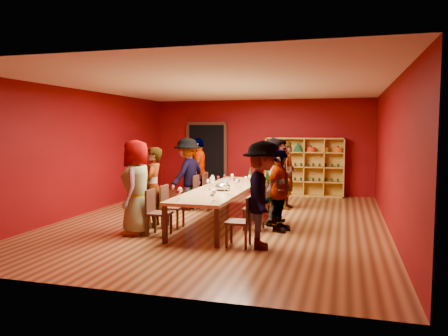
{
  "coord_description": "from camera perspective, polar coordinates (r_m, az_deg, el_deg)",
  "views": [
    {
      "loc": [
        2.6,
        -9.32,
        2.04
      ],
      "look_at": [
        -0.12,
        0.47,
        1.15
      ],
      "focal_mm": 35.0,
      "sensor_mm": 36.0,
      "label": 1
    }
  ],
  "objects": [
    {
      "name": "room_shell",
      "position": [
        9.69,
        -0.07,
        1.81
      ],
      "size": [
        7.1,
        9.1,
        3.04
      ],
      "color": "#5E3218",
      "rests_on": "ground"
    },
    {
      "name": "tasting_table",
      "position": [
        9.76,
        -0.07,
        -2.89
      ],
      "size": [
        1.1,
        4.5,
        0.75
      ],
      "color": "tan",
      "rests_on": "ground"
    },
    {
      "name": "doorway",
      "position": [
        14.46,
        -2.22,
        1.37
      ],
      "size": [
        1.4,
        0.17,
        2.3
      ],
      "color": "black",
      "rests_on": "ground"
    },
    {
      "name": "shelving_unit",
      "position": [
        13.73,
        10.45,
        0.51
      ],
      "size": [
        2.4,
        0.4,
        1.8
      ],
      "color": "#BC892A",
      "rests_on": "ground"
    },
    {
      "name": "chair_person_left_0",
      "position": [
        8.58,
        -8.93,
        -5.42
      ],
      "size": [
        0.42,
        0.42,
        0.89
      ],
      "color": "black",
      "rests_on": "ground"
    },
    {
      "name": "person_left_0",
      "position": [
        8.69,
        -11.36,
        -2.48
      ],
      "size": [
        0.66,
        0.98,
        1.85
      ],
      "primitive_type": "imported",
      "rotation": [
        0.0,
        0.0,
        -1.37
      ],
      "color": "white",
      "rests_on": "ground"
    },
    {
      "name": "chair_person_left_1",
      "position": [
        9.19,
        -7.18,
        -4.7
      ],
      "size": [
        0.42,
        0.42,
        0.89
      ],
      "color": "black",
      "rests_on": "ground"
    },
    {
      "name": "person_left_1",
      "position": [
        9.29,
        -9.25,
        -2.49
      ],
      "size": [
        0.56,
        0.69,
        1.68
      ],
      "primitive_type": "imported",
      "rotation": [
        0.0,
        0.0,
        -1.38
      ],
      "color": "#D99191",
      "rests_on": "ground"
    },
    {
      "name": "chair_person_left_3",
      "position": [
        11.08,
        -3.11,
        -3.01
      ],
      "size": [
        0.42,
        0.42,
        0.89
      ],
      "color": "black",
      "rests_on": "ground"
    },
    {
      "name": "person_left_3",
      "position": [
        11.14,
        -4.78,
        -0.8
      ],
      "size": [
        0.79,
        1.27,
        1.83
      ],
      "primitive_type": "imported",
      "rotation": [
        0.0,
        0.0,
        -1.84
      ],
      "color": "#4A4B4F",
      "rests_on": "ground"
    },
    {
      "name": "chair_person_left_4",
      "position": [
        11.77,
        -1.96,
        -2.53
      ],
      "size": [
        0.42,
        0.42,
        0.89
      ],
      "color": "black",
      "rests_on": "ground"
    },
    {
      "name": "person_left_4",
      "position": [
        11.82,
        -3.33,
        -0.48
      ],
      "size": [
        0.63,
        1.12,
        1.82
      ],
      "primitive_type": "imported",
      "rotation": [
        0.0,
        0.0,
        -1.43
      ],
      "color": "#5483AE",
      "rests_on": "ground"
    },
    {
      "name": "chair_person_right_0",
      "position": [
        7.67,
        2.49,
        -6.61
      ],
      "size": [
        0.42,
        0.42,
        0.89
      ],
      "color": "black",
      "rests_on": "ground"
    },
    {
      "name": "person_right_0",
      "position": [
        7.52,
        5.1,
        -3.5
      ],
      "size": [
        0.7,
        1.27,
        1.86
      ],
      "primitive_type": "imported",
      "rotation": [
        0.0,
        0.0,
        1.75
      ],
      "color": "pink",
      "rests_on": "ground"
    },
    {
      "name": "chair_person_right_1",
      "position": [
        8.95,
        4.42,
        -4.94
      ],
      "size": [
        0.42,
        0.42,
        0.89
      ],
      "color": "black",
      "rests_on": "ground"
    },
    {
      "name": "person_right_1",
      "position": [
        8.83,
        7.22,
        -2.98
      ],
      "size": [
        0.7,
        1.05,
        1.64
      ],
      "primitive_type": "imported",
      "rotation": [
        0.0,
        0.0,
        1.28
      ],
      "color": "#C88690",
      "rests_on": "ground"
    },
    {
      "name": "chair_person_right_2",
      "position": [
        9.57,
        5.16,
        -4.3
      ],
      "size": [
        0.42,
        0.42,
        0.89
      ],
      "color": "black",
      "rests_on": "ground"
    },
    {
      "name": "person_right_2",
      "position": [
        9.46,
        6.79,
        -1.71
      ],
      "size": [
        0.57,
        1.76,
        1.88
      ],
      "primitive_type": "imported",
      "rotation": [
        0.0,
        0.0,
        1.61
      ],
      "color": "#131936",
      "rests_on": "ground"
    },
    {
      "name": "chair_person_right_4",
      "position": [
        11.48,
        6.93,
        -2.76
      ],
      "size": [
        0.42,
        0.42,
        0.89
      ],
      "color": "black",
      "rests_on": "ground"
    },
    {
      "name": "person_right_4",
      "position": [
        11.4,
        8.31,
        -0.91
      ],
      "size": [
        0.49,
        0.66,
        1.75
      ],
      "primitive_type": "imported",
      "rotation": [
        0.0,
        0.0,
        1.53
      ],
      "color": "beige",
      "rests_on": "ground"
    },
    {
      "name": "wine_glass_0",
      "position": [
        10.13,
        1.44,
        -1.55
      ],
      "size": [
        0.07,
        0.07,
        0.18
      ],
      "color": "silver",
      "rests_on": "tasting_table"
    },
    {
      "name": "wine_glass_1",
      "position": [
        8.01,
        -6.05,
        -3.23
      ],
      "size": [
        0.08,
        0.08,
        0.2
      ],
      "color": "silver",
      "rests_on": "tasting_table"
    },
    {
      "name": "wine_glass_2",
      "position": [
        9.88,
        -1.83,
        -1.59
      ],
      "size": [
        0.09,
        0.09,
        0.21
      ],
      "color": "silver",
      "rests_on": "tasting_table"
    },
    {
      "name": "wine_glass_3",
      "position": [
        8.26,
        -5.78,
        -2.89
      ],
      "size": [
        0.09,
        0.09,
        0.22
      ],
      "color": "silver",
      "rests_on": "tasting_table"
    },
    {
      "name": "wine_glass_4",
      "position": [
        9.8,
        1.87,
        -1.74
      ],
      "size": [
        0.08,
        0.08,
        0.19
      ],
      "color": "silver",
      "rests_on": "tasting_table"
    },
    {
      "name": "wine_glass_5",
      "position": [
        9.61,
        1.68,
        -1.79
      ],
      "size": [
        0.08,
        0.08,
        0.21
      ],
      "color": "silver",
      "rests_on": "tasting_table"
    },
    {
      "name": "wine_glass_6",
      "position": [
        8.81,
        0.1,
        -2.38
      ],
      "size": [
        0.09,
        0.09,
        0.21
      ],
      "color": "silver",
      "rests_on": "tasting_table"
    },
    {
      "name": "wine_glass_7",
      "position": [
        11.57,
        3.96,
        -0.6
      ],
      "size": [
        0.09,
        0.09,
        0.22
      ],
      "color": "silver",
      "rests_on": "tasting_table"
    },
    {
      "name": "wine_glass_8",
      "position": [
        10.58,
        -0.76,
        -1.29
      ],
      "size": [
        0.07,
        0.07,
        0.18
      ],
      "color": "silver",
      "rests_on": "tasting_table"
    },
    {
      "name": "wine_glass_9",
      "position": [
        7.99,
        -1.33,
        -3.24
      ],
      "size": [
        0.08,
        0.08,
        0.2
      ],
      "color": "silver",
      "rests_on": "tasting_table"
    },
    {
      "name": "wine_glass_10",
      "position": [
        7.76,
        -1.55,
        -3.61
      ],
      "size": [
        0.07,
        0.07,
        0.18
      ],
      "color": "silver",
      "rests_on": "tasting_table"
    },
    {
      "name": "wine_glass_11",
      "position": [
        8.68,
        0.55,
        -2.69
      ],
      "size": [
        0.07,
        0.07,
        0.18
      ],
      "color": "silver",
      "rests_on": "tasting_table"
    },
    {
      "name": "wine_glass_12",
      "position": [
        10.97,
        1.08,
        -1.02
      ],
      "size": [
        0.08,
        0.08,
        0.19
      ],
      "color": "silver",
      "rests_on": "tasting_table"
    },
    {
      "name": "wine_glass_13",
      "position": [
        9.26,
        -1.43,
        -2.1
      ],
      "size": [
        0.08,
        0.08,
        0.2
      ],
      "color": "silver",
      "rests_on": "tasting_table"
    },
    {
      "name": "wine_glass_14",
      "position": [
        10.83,
        0.06,
        -1.12
      ],
      "size": [
        0.07,
        0.07,
        0.19
      ],
      "color": "silver",
      "rests_on": "tasting_table"
    },
    {
      "name": "wine_glass_15",
      "position": [
        10.49,
        2.87,
        -1.34
      ],
      "size": [
        0.07,
        0.07,
        0.18
      ],
      "color": "silver",
      "rests_on": "tasting_table"
    },
    {
      "name": "wine_glass_16",
      "position": [
        9.82,
        -2.11,
        -1.76
      ],
      "size": [
        0.07,
        0.07,
        0.18
      ],
      "color": "silver",
      "rests_on": "tasting_table"
    },
    {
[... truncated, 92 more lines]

